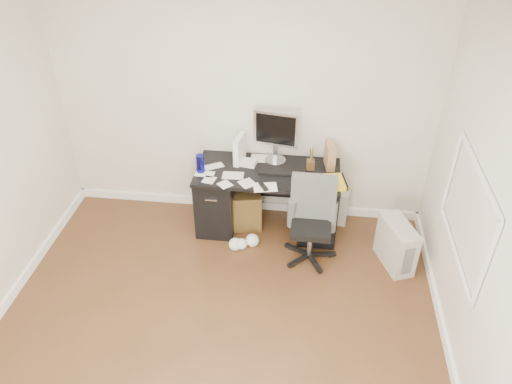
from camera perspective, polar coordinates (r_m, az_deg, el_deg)
ground at (r=4.52m, az=-4.94°, el=-16.94°), size 4.00×4.00×0.00m
room_shell at (r=3.39m, az=-5.70°, el=0.88°), size 4.02×4.02×2.71m
desk at (r=5.39m, az=1.31°, el=-0.71°), size 1.50×0.70×0.75m
loose_papers at (r=5.17m, az=-0.91°, el=2.27°), size 1.10×0.60×0.00m
lcd_monitor at (r=5.21m, az=2.30°, el=6.31°), size 0.51×0.35×0.59m
keyboard at (r=5.17m, az=2.52°, el=2.40°), size 0.40×0.14×0.02m
computer_mouse at (r=5.05m, az=5.40°, el=1.63°), size 0.06×0.06×0.06m
travel_mug at (r=5.16m, az=-6.38°, el=3.25°), size 0.11×0.11×0.19m
white_binder at (r=5.28m, az=-1.90°, el=4.91°), size 0.16×0.28×0.30m
magazine_file at (r=5.26m, az=8.45°, el=4.13°), size 0.15×0.24×0.26m
pen_cup at (r=5.20m, az=6.30°, el=3.80°), size 0.11×0.11×0.24m
yellow_book at (r=5.04m, az=9.00°, el=1.12°), size 0.25×0.30×0.05m
paper_remote at (r=4.94m, az=1.07°, el=0.63°), size 0.26×0.23×0.02m
office_chair at (r=4.99m, az=6.35°, el=-3.52°), size 0.52×0.52×0.91m
pc_tower at (r=5.22m, az=15.74°, el=-5.80°), size 0.38×0.54×0.49m
shopping_bag at (r=5.65m, az=8.85°, el=-1.69°), size 0.32×0.24×0.41m
wicker_basket at (r=5.59m, az=-1.83°, el=-1.50°), size 0.53×0.53×0.45m
desk_printer at (r=5.76m, az=-4.72°, el=-1.77°), size 0.45×0.40×0.22m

